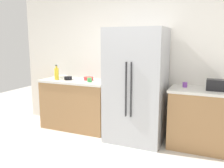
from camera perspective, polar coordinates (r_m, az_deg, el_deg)
name	(u,v)px	position (r m, az deg, el deg)	size (l,w,h in m)	color
kitchen_back_panel	(146,46)	(4.24, 8.06, 8.85)	(5.10, 0.10, 3.07)	silver
counter_left	(77,104)	(4.56, -8.42, -4.74)	(1.30, 0.61, 0.92)	#9E7247
counter_right	(224,122)	(3.92, 25.10, -8.11)	(1.59, 0.61, 0.92)	#9E7247
refrigerator	(136,86)	(3.90, 5.75, -0.38)	(0.92, 0.74, 1.83)	#B2B5BA
toaster	(216,85)	(3.77, 23.57, -0.23)	(0.27, 0.17, 0.16)	black
bottle_a	(57,74)	(4.55, -13.05, 2.43)	(0.08, 0.08, 0.27)	yellow
cup_a	(185,85)	(3.89, 16.95, -0.17)	(0.07, 0.07, 0.08)	purple
cup_b	(90,80)	(4.20, -5.37, 0.97)	(0.08, 0.08, 0.08)	green
bowl_a	(68,78)	(4.53, -10.38, 1.40)	(0.15, 0.15, 0.06)	black
bowl_b	(88,79)	(4.43, -5.62, 1.31)	(0.17, 0.17, 0.06)	red
bowl_c	(63,77)	(4.76, -11.64, 1.71)	(0.19, 0.19, 0.05)	white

